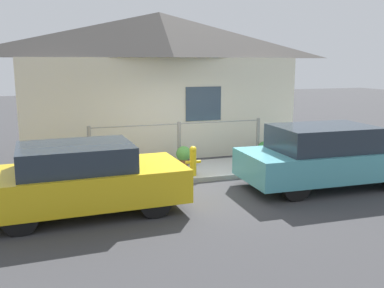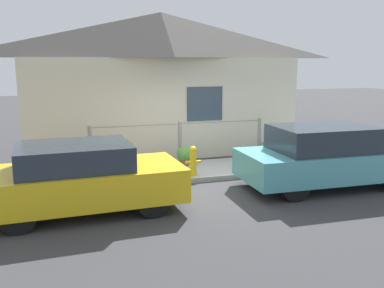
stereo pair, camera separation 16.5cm
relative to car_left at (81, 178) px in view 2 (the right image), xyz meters
name	(u,v)px [view 2 (the right image)]	position (x,y,z in m)	size (l,w,h in m)	color
ground_plane	(199,183)	(2.80, 1.21, -0.68)	(60.00, 60.00, 0.00)	#38383A
sidewalk	(188,171)	(2.80, 2.10, -0.62)	(24.00, 1.78, 0.12)	#9E9E99
house	(162,43)	(2.80, 4.72, 2.75)	(8.62, 2.23, 4.33)	beige
fence	(180,140)	(2.80, 2.84, 0.07)	(4.90, 0.10, 1.14)	gray
car_left	(81,178)	(0.00, 0.00, 0.00)	(3.84, 1.85, 1.35)	gold
car_right	(327,157)	(5.50, 0.00, 0.04)	(4.13, 1.85, 1.43)	teal
fire_hydrant	(193,160)	(2.73, 1.47, -0.17)	(0.39, 0.17, 0.73)	yellow
potted_plant_near_hydrant	(184,155)	(2.83, 2.52, -0.26)	(0.40, 0.40, 0.53)	brown
potted_plant_by_fence	(105,161)	(0.74, 2.72, -0.32)	(0.34, 0.34, 0.45)	#9E5638
potted_plant_corner	(266,150)	(5.27, 2.55, -0.29)	(0.39, 0.39, 0.50)	#9E5638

